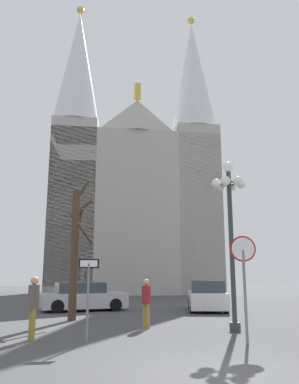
% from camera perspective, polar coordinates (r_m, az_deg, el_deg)
% --- Properties ---
extents(ground_plane, '(120.00, 120.00, 0.00)m').
position_cam_1_polar(ground_plane, '(8.08, 10.83, -24.85)').
color(ground_plane, '#424244').
extents(cathedral, '(17.44, 11.52, 30.27)m').
position_cam_1_polar(cathedral, '(40.80, -2.35, -0.05)').
color(cathedral, '#ADA89E').
rests_on(cathedral, ground).
extents(stop_sign, '(0.73, 0.10, 2.90)m').
position_cam_1_polar(stop_sign, '(11.40, 13.65, -10.74)').
color(stop_sign, slate).
rests_on(stop_sign, ground).
extents(one_way_arrow_sign, '(0.57, 0.08, 2.26)m').
position_cam_1_polar(one_way_arrow_sign, '(11.27, -8.99, -13.95)').
color(one_way_arrow_sign, slate).
rests_on(one_way_arrow_sign, ground).
extents(street_lamp, '(1.21, 1.10, 5.75)m').
position_cam_1_polar(street_lamp, '(13.79, 11.72, -2.89)').
color(street_lamp, '#2D3833').
rests_on(street_lamp, ground).
extents(bare_tree, '(1.13, 1.52, 5.96)m').
position_cam_1_polar(bare_tree, '(16.91, -10.84, -8.24)').
color(bare_tree, '#473323').
rests_on(bare_tree, ground).
extents(parked_car_near_white, '(2.36, 4.35, 1.53)m').
position_cam_1_polar(parked_car_near_white, '(21.22, 8.41, -14.89)').
color(parked_car_near_white, silver).
rests_on(parked_car_near_white, ground).
extents(parked_car_far_silver, '(4.65, 3.03, 1.43)m').
position_cam_1_polar(parked_car_far_silver, '(21.23, -9.71, -14.96)').
color(parked_car_far_silver, '#B7B7BC').
rests_on(parked_car_far_silver, ground).
extents(pedestrian_walking, '(0.32, 0.32, 1.77)m').
position_cam_1_polar(pedestrian_walking, '(12.19, -16.65, -15.04)').
color(pedestrian_walking, olive).
rests_on(pedestrian_walking, ground).
extents(pedestrian_standing, '(0.32, 0.32, 1.68)m').
position_cam_1_polar(pedestrian_standing, '(14.21, -0.49, -15.29)').
color(pedestrian_standing, olive).
rests_on(pedestrian_standing, ground).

